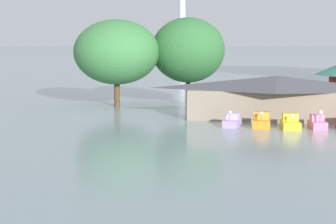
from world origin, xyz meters
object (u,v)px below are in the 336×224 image
object	(u,v)px
pedal_boat_pink	(317,123)
shoreline_tree_mid	(188,50)
pedal_boat_orange	(262,121)
boathouse	(277,96)
shoreline_tree_tall_left	(117,52)
pedal_boat_lavender	(232,121)
pedal_boat_yellow	(290,123)

from	to	relation	value
pedal_boat_pink	shoreline_tree_mid	bearing A→B (deg)	-153.02
pedal_boat_orange	boathouse	world-z (taller)	boathouse
shoreline_tree_tall_left	shoreline_tree_mid	xyz separation A→B (m)	(8.04, 3.87, 0.21)
pedal_boat_orange	pedal_boat_lavender	bearing A→B (deg)	-90.33
pedal_boat_lavender	boathouse	xyz separation A→B (m)	(3.79, 6.35, 1.81)
boathouse	shoreline_tree_mid	distance (m)	17.09
pedal_boat_pink	shoreline_tree_mid	xyz separation A→B (m)	(-15.27, 17.75, 6.25)
pedal_boat_pink	shoreline_tree_mid	world-z (taller)	shoreline_tree_mid
pedal_boat_orange	pedal_boat_yellow	size ratio (longest dim) A/B	0.81
boathouse	shoreline_tree_mid	xyz separation A→B (m)	(-11.40, 11.92, 4.46)
boathouse	pedal_boat_lavender	bearing A→B (deg)	-120.82
pedal_boat_pink	shoreline_tree_tall_left	distance (m)	27.79
shoreline_tree_mid	pedal_boat_pink	bearing A→B (deg)	-49.31
boathouse	shoreline_tree_tall_left	world-z (taller)	shoreline_tree_tall_left
pedal_boat_yellow	boathouse	bearing A→B (deg)	-175.65
pedal_boat_lavender	pedal_boat_yellow	xyz separation A→B (m)	(5.26, 0.00, 0.03)
shoreline_tree_tall_left	pedal_boat_orange	bearing A→B (deg)	-37.97
pedal_boat_pink	pedal_boat_yellow	bearing A→B (deg)	-91.58
pedal_boat_lavender	shoreline_tree_tall_left	xyz separation A→B (m)	(-15.64, 14.40, 6.07)
pedal_boat_yellow	pedal_boat_pink	world-z (taller)	pedal_boat_pink
pedal_boat_yellow	boathouse	world-z (taller)	boathouse
pedal_boat_lavender	pedal_boat_orange	size ratio (longest dim) A/B	1.04
pedal_boat_pink	boathouse	bearing A→B (deg)	-160.14
pedal_boat_lavender	pedal_boat_orange	distance (m)	2.68
boathouse	shoreline_tree_tall_left	size ratio (longest dim) A/B	1.80
shoreline_tree_tall_left	shoreline_tree_mid	world-z (taller)	shoreline_tree_mid
pedal_boat_yellow	pedal_boat_pink	size ratio (longest dim) A/B	1.26
pedal_boat_orange	shoreline_tree_tall_left	bearing A→B (deg)	-130.37
pedal_boat_orange	pedal_boat_yellow	distance (m)	2.58
pedal_boat_yellow	shoreline_tree_mid	distance (m)	23.20
pedal_boat_lavender	shoreline_tree_tall_left	world-z (taller)	shoreline_tree_tall_left
pedal_boat_pink	pedal_boat_orange	bearing A→B (deg)	-98.88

